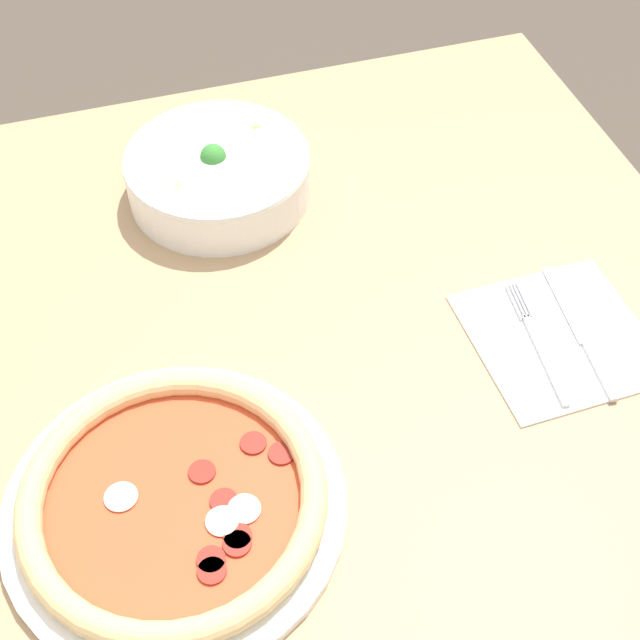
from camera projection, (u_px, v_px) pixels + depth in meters
The scene contains 7 objects.
ground_plane at pixel (276, 631), 1.49m from camera, with size 8.00×8.00×0.00m, color #4C4238.
dining_table at pixel (256, 419), 1.02m from camera, with size 1.12×1.02×0.72m.
pizza at pixel (174, 501), 0.82m from camera, with size 0.32×0.32×0.04m.
bowl at pixel (219, 172), 1.10m from camera, with size 0.23×0.23×0.08m.
napkin at pixel (559, 337), 0.97m from camera, with size 0.19×0.19×0.00m.
fork at pixel (537, 342), 0.96m from camera, with size 0.03×0.18×0.00m.
knife at pixel (582, 336), 0.97m from camera, with size 0.03×0.19×0.01m.
Camera 1 is at (-0.10, -0.57, 1.47)m, focal length 50.00 mm.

